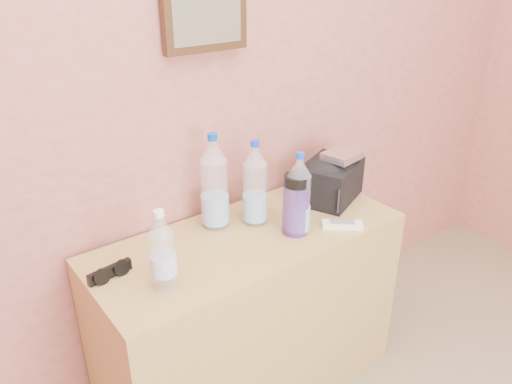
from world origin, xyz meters
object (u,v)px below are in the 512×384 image
pet_small (163,254)px  sunglasses (110,272)px  pet_large_d (298,198)px  ac_remote (342,225)px  pet_large_b (214,186)px  dresser (250,315)px  pet_large_c (255,187)px  foil_packet (342,155)px  nalgene_bottle (296,203)px  toiletry_bag (331,178)px

pet_small → sunglasses: size_ratio=1.78×
pet_large_d → ac_remote: bearing=-26.0°
pet_large_b → sunglasses: (-0.42, -0.07, -0.13)m
pet_small → dresser: bearing=13.3°
dresser → pet_large_d: size_ratio=3.75×
pet_large_b → pet_large_c: 0.14m
pet_large_c → pet_small: 0.47m
sunglasses → foil_packet: size_ratio=1.06×
pet_large_b → pet_small: size_ratio=1.37×
pet_large_b → ac_remote: (0.35, -0.28, -0.14)m
dresser → foil_packet: size_ratio=8.34×
pet_large_c → pet_large_d: size_ratio=1.05×
sunglasses → nalgene_bottle: bearing=-19.7°
dresser → foil_packet: 0.69m
pet_large_d → ac_remote: 0.20m
dresser → pet_small: 0.59m
nalgene_bottle → pet_large_b: bearing=133.0°
foil_packet → sunglasses: bearing=177.2°
pet_large_c → pet_small: bearing=-161.1°
dresser → sunglasses: sunglasses is taller
pet_large_b → ac_remote: pet_large_b is taller
dresser → pet_large_b: (-0.05, 0.13, 0.50)m
pet_small → foil_packet: bearing=6.8°
sunglasses → ac_remote: sunglasses is taller
nalgene_bottle → toiletry_bag: 0.30m
nalgene_bottle → foil_packet: (0.30, 0.09, 0.07)m
pet_small → toiletry_bag: pet_small is taller
pet_large_b → foil_packet: pet_large_b is taller
nalgene_bottle → toiletry_bag: size_ratio=0.89×
pet_large_b → pet_large_c: (0.13, -0.06, -0.01)m
pet_large_d → pet_large_c: bearing=116.8°
dresser → nalgene_bottle: (0.14, -0.08, 0.46)m
dresser → pet_large_c: bearing=40.7°
toiletry_bag → foil_packet: foil_packet is taller
toiletry_bag → pet_large_b: bearing=146.1°
ac_remote → toiletry_bag: (0.13, 0.19, 0.08)m
sunglasses → ac_remote: size_ratio=0.99×
sunglasses → ac_remote: bearing=-22.7°
pet_large_d → pet_small: pet_large_d is taller
foil_packet → ac_remote: bearing=-132.3°
pet_large_b → sunglasses: 0.45m
pet_large_c → nalgene_bottle: (0.07, -0.14, -0.03)m
sunglasses → pet_large_b: bearing=2.3°
ac_remote → toiletry_bag: bearing=96.8°
nalgene_bottle → pet_small: bearing=-179.0°
pet_large_b → pet_small: bearing=-145.5°
pet_small → ac_remote: pet_small is taller
pet_small → toiletry_bag: (0.79, 0.12, -0.02)m
nalgene_bottle → pet_large_c: bearing=115.2°
pet_large_c → toiletry_bag: pet_large_c is taller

